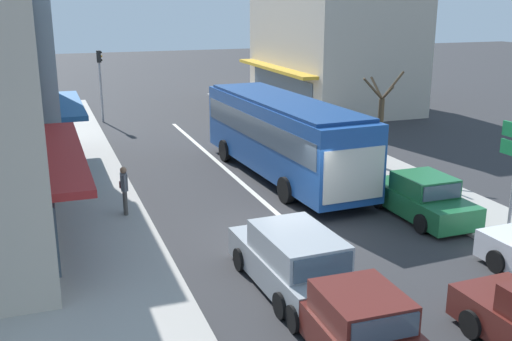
% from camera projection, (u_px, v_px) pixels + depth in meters
% --- Properties ---
extents(ground_plane, '(140.00, 140.00, 0.00)m').
position_uv_depth(ground_plane, '(298.00, 232.00, 18.77)').
color(ground_plane, '#2D2D30').
extents(lane_centre_line, '(0.20, 28.00, 0.01)m').
position_uv_depth(lane_centre_line, '(255.00, 194.00, 22.38)').
color(lane_centre_line, silver).
rests_on(lane_centre_line, ground).
extents(sidewalk_left, '(5.20, 44.00, 0.14)m').
position_uv_depth(sidewalk_left, '(62.00, 196.00, 21.94)').
color(sidewalk_left, '#A39E96').
rests_on(sidewalk_left, ground).
extents(kerb_right, '(2.80, 44.00, 0.12)m').
position_uv_depth(kerb_right, '(372.00, 164.00, 26.21)').
color(kerb_right, '#A39E96').
rests_on(kerb_right, ground).
extents(building_right_far, '(8.38, 12.35, 9.79)m').
position_uv_depth(building_right_far, '(332.00, 33.00, 39.82)').
color(building_right_far, beige).
rests_on(building_right_far, ground).
extents(city_bus, '(3.14, 10.97, 3.23)m').
position_uv_depth(city_bus, '(282.00, 132.00, 24.01)').
color(city_bus, '#1E4C99').
rests_on(city_bus, ground).
extents(sedan_adjacent_lane_lead, '(1.96, 4.23, 1.47)m').
position_uv_depth(sedan_adjacent_lane_lead, '(358.00, 327.00, 12.03)').
color(sedan_adjacent_lane_lead, '#561E19').
rests_on(sedan_adjacent_lane_lead, ground).
extents(wagon_queue_gap_filler, '(2.05, 4.56, 1.58)m').
position_uv_depth(wagon_queue_gap_filler, '(293.00, 261.00, 14.90)').
color(wagon_queue_gap_filler, '#9EA3A8').
rests_on(wagon_queue_gap_filler, ground).
extents(parked_sedan_kerb_second, '(1.92, 4.21, 1.47)m').
position_uv_depth(parked_sedan_kerb_second, '(422.00, 198.00, 19.86)').
color(parked_sedan_kerb_second, '#1E6638').
rests_on(parked_sedan_kerb_second, ground).
extents(parked_sedan_kerb_third, '(2.00, 4.25, 1.47)m').
position_uv_depth(parked_sedan_kerb_third, '(342.00, 155.00, 25.30)').
color(parked_sedan_kerb_third, black).
rests_on(parked_sedan_kerb_third, ground).
extents(traffic_light_downstreet, '(0.33, 0.24, 4.20)m').
position_uv_depth(traffic_light_downstreet, '(100.00, 74.00, 34.83)').
color(traffic_light_downstreet, gray).
rests_on(traffic_light_downstreet, ground).
extents(street_tree_right, '(1.93, 1.77, 4.15)m').
position_uv_depth(street_tree_right, '(380.00, 125.00, 25.15)').
color(street_tree_right, brown).
rests_on(street_tree_right, ground).
extents(pedestrian_with_handbag_near, '(0.25, 0.65, 1.63)m').
position_uv_depth(pedestrian_with_handbag_near, '(124.00, 187.00, 19.66)').
color(pedestrian_with_handbag_near, '#4C4742').
rests_on(pedestrian_with_handbag_near, sidewalk_left).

